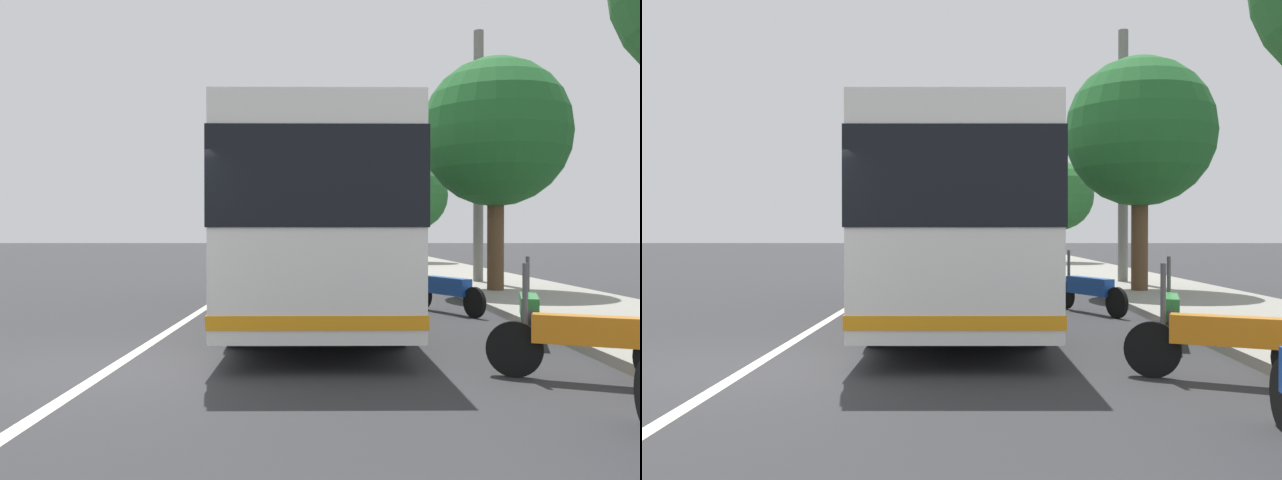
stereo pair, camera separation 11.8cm
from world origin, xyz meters
TOP-DOWN VIEW (x-y plane):
  - ground_plane at (0.00, 0.00)m, footprint 220.00×220.00m
  - sidewalk_curb at (10.00, -7.70)m, footprint 110.00×3.60m
  - lane_divider_line at (10.00, 0.00)m, footprint 110.00×0.16m
  - coach_bus at (5.29, -2.36)m, footprint 11.85×2.61m
  - motorcycle_angled at (-0.84, -5.27)m, footprint 0.88×1.97m
  - motorcycle_nearest_curb at (1.73, -5.49)m, footprint 2.07×0.67m
  - motorcycle_by_tree at (5.27, -4.98)m, footprint 2.10×1.05m
  - car_ahead_same_lane at (42.89, 2.26)m, footprint 4.35×1.94m
  - car_side_street at (28.71, -1.80)m, footprint 4.22×1.89m
  - roadside_tree_mid_block at (9.05, -6.98)m, footprint 3.83×3.83m
  - roadside_tree_far_block at (25.87, -7.26)m, footprint 3.57×3.57m
  - utility_pole at (12.17, -7.29)m, footprint 0.30×0.30m

SIDE VIEW (x-z plane):
  - ground_plane at x=0.00m, z-range 0.00..0.00m
  - lane_divider_line at x=10.00m, z-range 0.00..0.01m
  - sidewalk_curb at x=10.00m, z-range 0.00..0.14m
  - motorcycle_nearest_curb at x=1.73m, z-range -0.17..1.06m
  - motorcycle_angled at x=-0.84m, z-range -0.17..1.09m
  - motorcycle_by_tree at x=5.27m, z-range -0.16..1.08m
  - car_ahead_same_lane at x=42.89m, z-range -0.04..1.35m
  - car_side_street at x=28.71m, z-range -0.03..1.44m
  - coach_bus at x=5.29m, z-range 0.24..3.43m
  - roadside_tree_far_block at x=25.87m, z-range 0.88..6.24m
  - utility_pole at x=12.17m, z-range 0.00..7.79m
  - roadside_tree_mid_block at x=9.05m, z-range 1.12..7.24m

